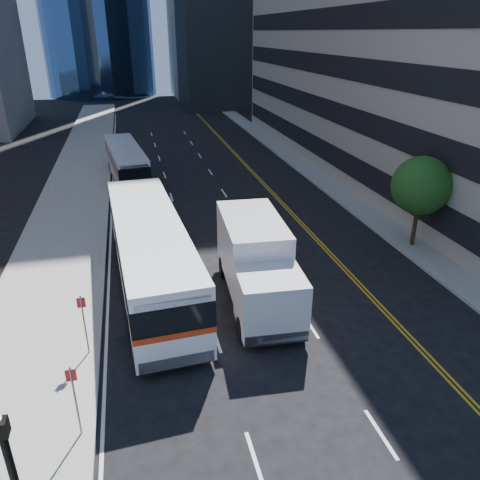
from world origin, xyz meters
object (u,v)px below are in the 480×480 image
at_px(bus_rear, 126,161).
at_px(box_truck, 257,263).
at_px(street_tree, 421,186).
at_px(bus_front, 150,252).

relative_size(bus_rear, box_truck, 1.42).
relative_size(street_tree, bus_front, 0.38).
distance_m(street_tree, bus_rear, 23.51).
bearing_deg(bus_rear, box_truck, -82.03).
height_order(bus_front, bus_rear, bus_front).
bearing_deg(street_tree, bus_rear, 131.79).
bearing_deg(street_tree, bus_front, -174.95).
height_order(bus_rear, box_truck, box_truck).
xyz_separation_m(bus_front, box_truck, (4.52, -2.24, 0.02)).
bearing_deg(bus_front, box_truck, -30.22).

